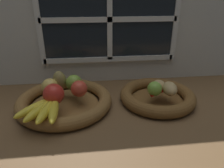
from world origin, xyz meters
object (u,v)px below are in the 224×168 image
at_px(potato_small, 169,88).
at_px(chili_pepper, 165,90).
at_px(apple_golden_left, 50,87).
at_px(apple_red_right, 79,89).
at_px(apple_red_front, 54,94).
at_px(banana_bunch_front, 45,108).
at_px(fruit_bowl_right, 157,96).
at_px(apple_green_back, 74,83).
at_px(potato_large, 158,86).
at_px(pear_brown, 60,81).
at_px(lime_near, 155,89).
at_px(fruit_bowl_left, 65,101).

height_order(potato_small, chili_pepper, potato_small).
xyz_separation_m(apple_golden_left, potato_small, (0.47, -0.05, -0.01)).
bearing_deg(apple_red_right, apple_red_front, -152.01).
bearing_deg(banana_bunch_front, fruit_bowl_right, 15.57).
height_order(apple_green_back, potato_large, apple_green_back).
height_order(apple_golden_left, potato_small, apple_golden_left).
relative_size(fruit_bowl_right, chili_pepper, 2.13).
xyz_separation_m(apple_green_back, potato_small, (0.38, -0.08, -0.01)).
distance_m(apple_red_front, potato_small, 0.45).
distance_m(apple_green_back, pear_brown, 0.06).
bearing_deg(lime_near, potato_small, 6.67).
relative_size(apple_red_front, chili_pepper, 0.52).
distance_m(fruit_bowl_left, apple_red_front, 0.09).
relative_size(banana_bunch_front, potato_small, 2.18).
xyz_separation_m(apple_golden_left, lime_near, (0.41, -0.06, -0.00)).
distance_m(fruit_bowl_left, lime_near, 0.36).
bearing_deg(apple_red_front, apple_red_right, 27.99).
relative_size(fruit_bowl_right, apple_golden_left, 4.81).
distance_m(apple_golden_left, apple_red_front, 0.08).
bearing_deg(fruit_bowl_left, apple_red_front, -114.80).
xyz_separation_m(fruit_bowl_left, apple_golden_left, (-0.05, 0.02, 0.06)).
height_order(apple_green_back, lime_near, apple_green_back).
bearing_deg(pear_brown, banana_bunch_front, -100.24).
xyz_separation_m(potato_small, lime_near, (-0.06, -0.01, 0.00)).
xyz_separation_m(fruit_bowl_right, chili_pepper, (0.02, -0.02, 0.04)).
bearing_deg(banana_bunch_front, fruit_bowl_left, 67.22).
bearing_deg(fruit_bowl_right, lime_near, -123.69).
bearing_deg(fruit_bowl_right, fruit_bowl_left, 180.00).
distance_m(apple_golden_left, pear_brown, 0.05).
bearing_deg(pear_brown, fruit_bowl_left, -70.09).
relative_size(potato_large, chili_pepper, 0.47).
relative_size(potato_small, potato_large, 1.21).
bearing_deg(apple_golden_left, chili_pepper, -4.97).
bearing_deg(apple_green_back, apple_red_front, -122.85).
xyz_separation_m(banana_bunch_front, potato_small, (0.47, 0.09, 0.01)).
height_order(pear_brown, banana_bunch_front, pear_brown).
distance_m(pear_brown, lime_near, 0.39).
xyz_separation_m(apple_golden_left, apple_red_right, (0.12, -0.03, -0.00)).
height_order(apple_red_right, chili_pepper, apple_red_right).
xyz_separation_m(fruit_bowl_left, apple_red_front, (-0.03, -0.06, 0.07)).
height_order(banana_bunch_front, chili_pepper, banana_bunch_front).
height_order(apple_red_front, potato_small, apple_red_front).
relative_size(apple_red_front, apple_green_back, 1.14).
bearing_deg(potato_small, fruit_bowl_left, 175.31).
xyz_separation_m(potato_small, chili_pepper, (-0.01, 0.01, -0.02)).
bearing_deg(banana_bunch_front, apple_golden_left, 91.39).
bearing_deg(apple_golden_left, apple_red_right, -15.68).
relative_size(apple_golden_left, potato_small, 0.79).
xyz_separation_m(fruit_bowl_left, fruit_bowl_right, (0.39, -0.00, 0.00)).
bearing_deg(potato_large, fruit_bowl_left, 180.00).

